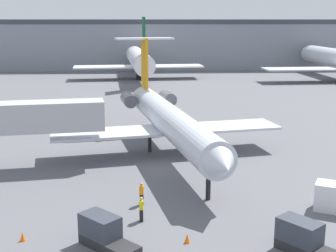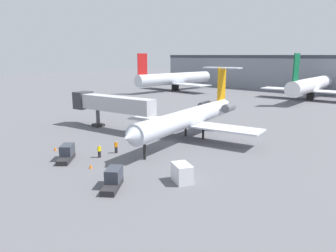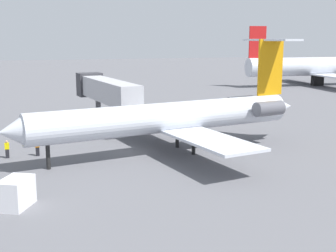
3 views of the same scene
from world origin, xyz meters
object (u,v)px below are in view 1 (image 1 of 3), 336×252
object	(u,v)px
traffic_cone_near	(187,238)
ground_crew_marshaller	(141,209)
regional_jet	(168,118)
baggage_tug_lead	(104,234)
cargo_container_uld	(334,197)
parked_airliner_west_mid	(139,59)
ground_crew_loader	(142,194)
baggage_tug_trailing	(304,240)
traffic_cone_mid	(23,237)

from	to	relation	value
traffic_cone_near	ground_crew_marshaller	bearing A→B (deg)	130.57
regional_jet	baggage_tug_lead	world-z (taller)	regional_jet
cargo_container_uld	parked_airliner_west_mid	size ratio (longest dim) A/B	0.09
cargo_container_uld	parked_airliner_west_mid	bearing A→B (deg)	100.78
traffic_cone_near	parked_airliner_west_mid	bearing A→B (deg)	92.59
regional_jet	ground_crew_loader	distance (m)	13.45
ground_crew_loader	baggage_tug_lead	world-z (taller)	baggage_tug_lead
ground_crew_loader	cargo_container_uld	size ratio (longest dim) A/B	0.56
ground_crew_loader	baggage_tug_trailing	bearing A→B (deg)	-39.25
baggage_tug_lead	baggage_tug_trailing	world-z (taller)	same
baggage_tug_lead	traffic_cone_near	size ratio (longest dim) A/B	6.95
cargo_container_uld	traffic_cone_near	world-z (taller)	cargo_container_uld
traffic_cone_mid	parked_airliner_west_mid	distance (m)	78.18
baggage_tug_lead	baggage_tug_trailing	xyz separation A→B (m)	(11.36, -1.35, 0.00)
baggage_tug_lead	baggage_tug_trailing	distance (m)	11.44
regional_jet	parked_airliner_west_mid	world-z (taller)	parked_airliner_west_mid
baggage_tug_lead	cargo_container_uld	distance (m)	16.11
cargo_container_uld	traffic_cone_near	size ratio (longest dim) A/B	5.45
ground_crew_loader	traffic_cone_mid	xyz separation A→B (m)	(-7.11, -5.14, -0.58)
regional_jet	parked_airliner_west_mid	distance (m)	59.86
traffic_cone_mid	ground_crew_loader	bearing A→B (deg)	35.87
ground_crew_marshaller	traffic_cone_near	xyz separation A→B (m)	(2.73, -3.19, -0.58)
regional_jet	parked_airliner_west_mid	size ratio (longest dim) A/B	0.90
ground_crew_marshaller	traffic_cone_mid	distance (m)	7.53
baggage_tug_lead	baggage_tug_trailing	bearing A→B (deg)	-6.76
ground_crew_marshaller	baggage_tug_trailing	xyz separation A→B (m)	(9.21, -4.80, -0.02)
baggage_tug_lead	traffic_cone_near	distance (m)	4.91
ground_crew_loader	baggage_tug_lead	size ratio (longest dim) A/B	0.44
regional_jet	baggage_tug_lead	distance (m)	19.86
parked_airliner_west_mid	ground_crew_marshaller	bearing A→B (deg)	-89.37
ground_crew_marshaller	baggage_tug_trailing	distance (m)	10.39
regional_jet	traffic_cone_near	distance (m)	19.11
cargo_container_uld	baggage_tug_trailing	bearing A→B (deg)	-125.24
traffic_cone_mid	parked_airliner_west_mid	xyz separation A→B (m)	(6.27, 77.82, 4.09)
ground_crew_loader	parked_airliner_west_mid	bearing A→B (deg)	90.66
baggage_tug_trailing	traffic_cone_mid	xyz separation A→B (m)	(-16.31, 2.38, -0.56)
ground_crew_loader	parked_airliner_west_mid	world-z (taller)	parked_airliner_west_mid
regional_jet	baggage_tug_trailing	bearing A→B (deg)	-71.98
baggage_tug_lead	ground_crew_loader	bearing A→B (deg)	70.78
ground_crew_marshaller	ground_crew_loader	world-z (taller)	same
cargo_container_uld	regional_jet	bearing A→B (deg)	126.37
traffic_cone_near	parked_airliner_west_mid	world-z (taller)	parked_airliner_west_mid
ground_crew_marshaller	traffic_cone_near	world-z (taller)	ground_crew_marshaller
regional_jet	cargo_container_uld	bearing A→B (deg)	-53.63
ground_crew_loader	cargo_container_uld	world-z (taller)	cargo_container_uld
ground_crew_loader	baggage_tug_lead	distance (m)	6.54
regional_jet	ground_crew_loader	size ratio (longest dim) A/B	18.35
baggage_tug_trailing	parked_airliner_west_mid	xyz separation A→B (m)	(-10.04, 80.20, 3.53)
baggage_tug_trailing	cargo_container_uld	size ratio (longest dim) A/B	1.34
baggage_tug_lead	cargo_container_uld	size ratio (longest dim) A/B	1.27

